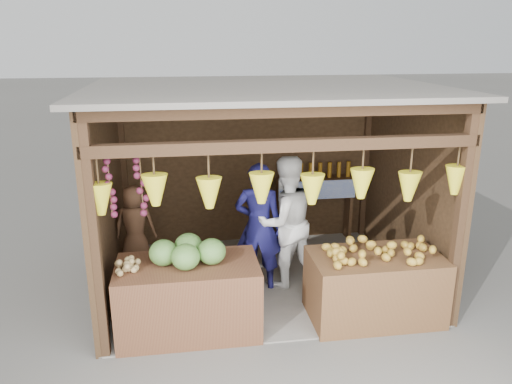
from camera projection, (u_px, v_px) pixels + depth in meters
ground at (264, 280)px, 6.92m from camera, size 80.00×80.00×0.00m
stall_structure at (262, 164)px, 6.38m from camera, size 4.30×3.30×2.66m
back_shelf at (315, 190)px, 8.03m from camera, size 1.25×0.32×1.32m
counter_left at (189, 298)px, 5.61m from camera, size 1.57×0.85×0.83m
counter_right at (374, 287)px, 5.89m from camera, size 1.53×0.85×0.80m
stool at (139, 273)px, 6.83m from camera, size 0.29×0.29×0.27m
man_standing at (259, 227)px, 6.50m from camera, size 0.72×0.57×1.72m
woman_standing at (285, 222)px, 6.59m from camera, size 1.03×0.90×1.78m
vendor_seated at (135, 226)px, 6.63m from camera, size 0.59×0.42×1.12m
melon_pile at (183, 250)px, 5.46m from camera, size 1.00×0.50×0.32m
tanfruit_pile at (125, 266)px, 5.30m from camera, size 0.34×0.40×0.13m
mango_pile at (381, 249)px, 5.70m from camera, size 1.40×0.64×0.22m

